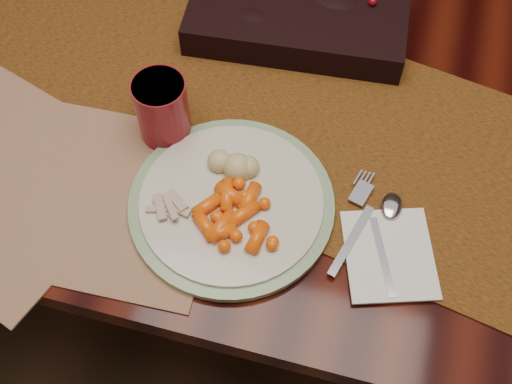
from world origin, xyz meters
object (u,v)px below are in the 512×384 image
(baby_carrots, at_px, (233,217))
(napkin, at_px, (389,255))
(mashed_potatoes, at_px, (231,168))
(dining_table, at_px, (289,177))
(turkey_shreds, at_px, (171,209))
(placemat_main, at_px, (83,192))
(red_cup, at_px, (162,109))
(dinner_plate, at_px, (231,203))
(centerpiece, at_px, (298,14))

(baby_carrots, height_order, napkin, baby_carrots)
(mashed_potatoes, distance_m, napkin, 0.25)
(dining_table, relative_size, turkey_shreds, 25.99)
(placemat_main, bearing_deg, red_cup, 55.77)
(dining_table, relative_size, dinner_plate, 6.12)
(baby_carrots, relative_size, red_cup, 0.96)
(placemat_main, distance_m, baby_carrots, 0.23)
(baby_carrots, xyz_separation_m, red_cup, (-0.14, 0.13, 0.03))
(dinner_plate, bearing_deg, mashed_potatoes, 105.38)
(dining_table, height_order, turkey_shreds, turkey_shreds)
(dining_table, bearing_deg, napkin, -58.16)
(red_cup, bearing_deg, mashed_potatoes, -26.75)
(dinner_plate, relative_size, mashed_potatoes, 4.06)
(centerpiece, distance_m, placemat_main, 0.46)
(baby_carrots, distance_m, mashed_potatoes, 0.07)
(placemat_main, bearing_deg, turkey_shreds, -5.01)
(baby_carrots, relative_size, mashed_potatoes, 1.43)
(dining_table, bearing_deg, mashed_potatoes, -98.64)
(dining_table, xyz_separation_m, mashed_potatoes, (-0.04, -0.26, 0.41))
(centerpiece, bearing_deg, placemat_main, -120.22)
(dining_table, bearing_deg, placemat_main, -126.24)
(dining_table, bearing_deg, turkey_shreds, -107.05)
(centerpiece, xyz_separation_m, mashed_potatoes, (-0.02, -0.32, -0.00))
(centerpiece, xyz_separation_m, baby_carrots, (-0.00, -0.39, -0.01))
(centerpiece, distance_m, mashed_potatoes, 0.32)
(centerpiece, relative_size, napkin, 2.60)
(baby_carrots, distance_m, turkey_shreds, 0.09)
(placemat_main, height_order, napkin, napkin)
(baby_carrots, bearing_deg, turkey_shreds, -174.10)
(turkey_shreds, relative_size, napkin, 0.50)
(dinner_plate, relative_size, baby_carrots, 2.84)
(centerpiece, xyz_separation_m, placemat_main, (-0.23, -0.39, -0.04))
(centerpiece, bearing_deg, red_cup, -119.17)
(napkin, distance_m, red_cup, 0.39)
(dining_table, xyz_separation_m, napkin, (0.20, -0.32, 0.38))
(centerpiece, height_order, mashed_potatoes, centerpiece)
(dining_table, distance_m, dinner_plate, 0.49)
(red_cup, bearing_deg, napkin, -18.52)
(dinner_plate, bearing_deg, placemat_main, -171.81)
(dining_table, height_order, red_cup, red_cup)
(dinner_plate, bearing_deg, turkey_shreds, -153.17)
(dinner_plate, xyz_separation_m, red_cup, (-0.13, 0.10, 0.05))
(turkey_shreds, height_order, red_cup, red_cup)
(dinner_plate, relative_size, turkey_shreds, 4.25)
(placemat_main, bearing_deg, dinner_plate, 6.16)
(napkin, bearing_deg, placemat_main, 163.77)
(dining_table, height_order, mashed_potatoes, mashed_potatoes)
(dinner_plate, height_order, baby_carrots, baby_carrots)
(placemat_main, relative_size, red_cup, 3.74)
(placemat_main, relative_size, napkin, 2.91)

